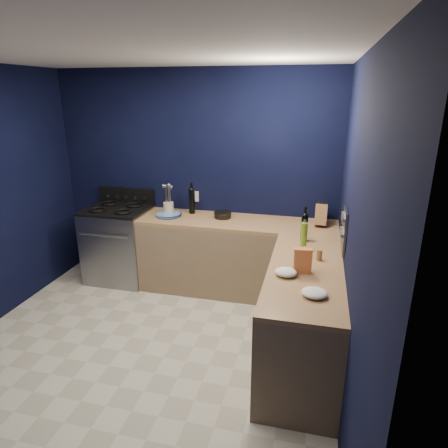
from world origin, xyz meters
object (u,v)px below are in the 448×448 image
(gas_range, at_px, (120,245))
(plate_stack, at_px, (168,215))
(crouton_bag, at_px, (303,261))
(utensil_crock, at_px, (169,208))
(knife_block, at_px, (321,215))

(gas_range, xyz_separation_m, plate_stack, (0.69, -0.01, 0.46))
(plate_stack, relative_size, crouton_bag, 1.37)
(gas_range, bearing_deg, crouton_bag, -27.30)
(utensil_crock, bearing_deg, crouton_bag, -37.37)
(plate_stack, height_order, knife_block, knife_block)
(crouton_bag, bearing_deg, utensil_crock, 135.04)
(plate_stack, distance_m, utensil_crock, 0.10)
(gas_range, xyz_separation_m, crouton_bag, (2.33, -1.21, 0.55))
(knife_block, bearing_deg, utensil_crock, -177.01)
(knife_block, bearing_deg, gas_range, -175.64)
(utensil_crock, height_order, knife_block, knife_block)
(gas_range, height_order, plate_stack, plate_stack)
(utensil_crock, relative_size, knife_block, 0.65)
(gas_range, xyz_separation_m, knife_block, (2.48, 0.10, 0.56))
(knife_block, distance_m, crouton_bag, 1.31)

